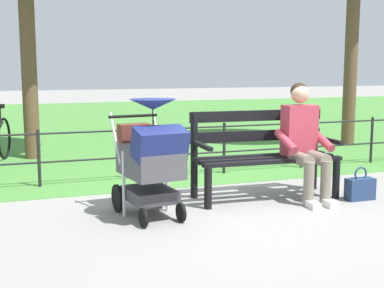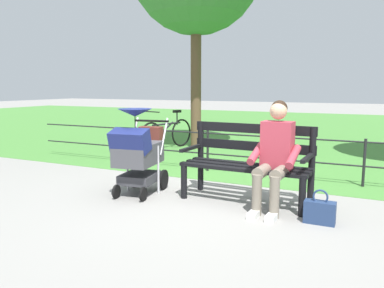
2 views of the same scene
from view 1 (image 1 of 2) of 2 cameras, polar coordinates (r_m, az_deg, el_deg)
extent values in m
plane|color=gray|center=(5.61, 3.55, -6.47)|extent=(60.00, 60.00, 0.00)
cube|color=#478438|center=(14.02, -10.62, 2.38)|extent=(40.00, 16.00, 0.01)
cube|color=black|center=(5.88, 7.52, -1.33)|extent=(1.60, 0.17, 0.04)
cube|color=black|center=(5.72, 8.27, -1.62)|extent=(1.60, 0.17, 0.04)
cube|color=black|center=(5.56, 9.06, -1.93)|extent=(1.60, 0.17, 0.04)
cube|color=black|center=(5.94, 7.16, 0.91)|extent=(1.60, 0.10, 0.12)
cube|color=black|center=(5.92, 7.20, 3.12)|extent=(1.60, 0.10, 0.12)
cylinder|color=black|center=(5.95, 15.60, -3.66)|extent=(0.08, 0.08, 0.45)
cylinder|color=black|center=(6.31, 13.35, -0.60)|extent=(0.08, 0.08, 0.95)
cube|color=black|center=(6.05, 14.73, 0.45)|extent=(0.07, 0.56, 0.04)
cylinder|color=black|center=(5.31, 1.78, -4.80)|extent=(0.08, 0.08, 0.45)
cylinder|color=black|center=(5.71, 0.23, -1.31)|extent=(0.08, 0.08, 0.95)
cube|color=black|center=(5.42, 1.12, -0.17)|extent=(0.07, 0.56, 0.04)
cylinder|color=slate|center=(5.77, 13.56, -1.49)|extent=(0.16, 0.41, 0.14)
cylinder|color=slate|center=(5.67, 11.82, -1.60)|extent=(0.16, 0.41, 0.14)
cylinder|color=slate|center=(5.65, 14.51, -4.16)|extent=(0.11, 0.11, 0.47)
cylinder|color=slate|center=(5.55, 12.75, -4.33)|extent=(0.11, 0.11, 0.47)
cube|color=silver|center=(5.63, 14.86, -6.31)|extent=(0.11, 0.22, 0.07)
cube|color=silver|center=(5.53, 13.09, -6.52)|extent=(0.11, 0.22, 0.07)
cube|color=#B23847|center=(5.87, 11.73, 1.50)|extent=(0.37, 0.23, 0.56)
cylinder|color=#B23847|center=(5.89, 14.13, 0.46)|extent=(0.11, 0.43, 0.23)
cylinder|color=#B23847|center=(5.68, 10.33, 0.29)|extent=(0.11, 0.43, 0.23)
sphere|color=tan|center=(5.84, 11.84, 5.40)|extent=(0.20, 0.20, 0.20)
sphere|color=black|center=(5.86, 11.71, 5.71)|extent=(0.19, 0.19, 0.19)
cylinder|color=black|center=(5.43, -3.63, -5.44)|extent=(0.07, 0.28, 0.28)
cylinder|color=black|center=(5.27, -8.24, -5.94)|extent=(0.07, 0.28, 0.28)
cylinder|color=black|center=(4.90, -1.23, -7.56)|extent=(0.05, 0.18, 0.18)
cylinder|color=black|center=(4.75, -5.39, -8.10)|extent=(0.05, 0.18, 0.18)
cube|color=#38383D|center=(5.06, -4.67, -5.56)|extent=(0.49, 0.57, 0.12)
cylinder|color=silver|center=(5.21, -2.77, -3.93)|extent=(0.03, 0.03, 0.65)
cylinder|color=silver|center=(5.04, -7.54, -4.41)|extent=(0.03, 0.03, 0.65)
cube|color=#47474C|center=(4.97, -4.63, -1.91)|extent=(0.55, 0.74, 0.28)
cube|color=navy|center=(4.72, -3.54, 0.01)|extent=(0.52, 0.37, 0.33)
cylinder|color=black|center=(5.32, -6.50, 3.09)|extent=(0.52, 0.10, 0.03)
cylinder|color=silver|center=(5.34, -3.77, 0.98)|extent=(0.07, 0.30, 0.49)
cylinder|color=silver|center=(5.17, -8.45, 0.67)|extent=(0.07, 0.30, 0.49)
cone|color=navy|center=(4.83, -4.34, 4.37)|extent=(0.50, 0.50, 0.10)
cylinder|color=black|center=(4.84, -4.32, 2.25)|extent=(0.01, 0.01, 0.30)
cube|color=brown|center=(5.33, -6.38, 0.72)|extent=(0.34, 0.20, 0.28)
cube|color=navy|center=(5.98, 18.03, -4.75)|extent=(0.32, 0.14, 0.24)
torus|color=navy|center=(5.95, 18.10, -3.15)|extent=(0.16, 0.02, 0.16)
cylinder|color=black|center=(8.32, 19.19, 0.41)|extent=(0.04, 0.04, 0.70)
cylinder|color=black|center=(7.62, 12.01, 0.01)|extent=(0.04, 0.04, 0.70)
cylinder|color=black|center=(7.07, 3.56, -0.47)|extent=(0.04, 0.04, 0.70)
cylinder|color=black|center=(6.69, -6.07, -1.00)|extent=(0.04, 0.04, 0.70)
cylinder|color=black|center=(6.53, -16.52, -1.54)|extent=(0.04, 0.04, 0.70)
cylinder|color=black|center=(6.82, -1.13, 1.76)|extent=(8.52, 0.02, 0.02)
cylinder|color=black|center=(6.87, -1.12, -1.14)|extent=(8.52, 0.02, 0.02)
cylinder|color=brown|center=(8.56, -17.55, 8.43)|extent=(0.24, 0.24, 3.00)
cylinder|color=brown|center=(10.08, 17.16, 9.67)|extent=(0.24, 0.24, 3.45)
torus|color=black|center=(8.71, -20.00, 0.58)|extent=(0.21, 0.65, 0.66)
cylinder|color=#232328|center=(8.53, -20.38, 2.77)|extent=(0.03, 0.03, 0.30)
cube|color=black|center=(8.51, -20.44, 3.91)|extent=(0.15, 0.22, 0.06)
camera|label=2|loc=(4.07, 63.51, 3.83)|focal=35.88mm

